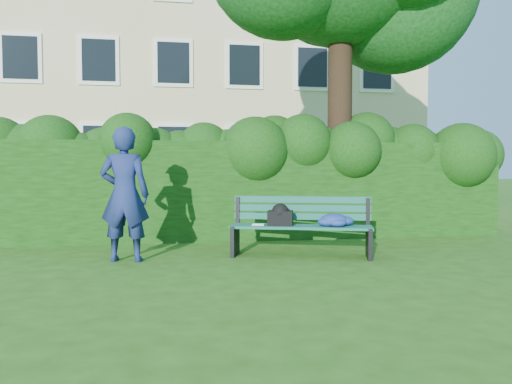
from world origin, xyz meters
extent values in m
plane|color=#2E5014|center=(0.00, 0.00, 0.00)|extent=(80.00, 80.00, 0.00)
cube|color=#C4BD83|center=(0.00, 14.00, 6.00)|extent=(16.00, 8.00, 12.00)
cube|color=white|center=(-6.00, 9.98, 2.00)|extent=(1.30, 0.08, 1.60)
cube|color=black|center=(-6.00, 9.94, 2.00)|extent=(1.05, 0.04, 1.35)
cube|color=white|center=(-3.60, 9.98, 2.00)|extent=(1.30, 0.08, 1.60)
cube|color=black|center=(-3.60, 9.94, 2.00)|extent=(1.05, 0.04, 1.35)
cube|color=white|center=(-1.20, 9.98, 2.00)|extent=(1.30, 0.08, 1.60)
cube|color=black|center=(-1.20, 9.94, 2.00)|extent=(1.05, 0.04, 1.35)
cube|color=white|center=(1.20, 9.98, 2.00)|extent=(1.30, 0.08, 1.60)
cube|color=black|center=(1.20, 9.94, 2.00)|extent=(1.05, 0.04, 1.35)
cube|color=white|center=(3.60, 9.98, 2.00)|extent=(1.30, 0.08, 1.60)
cube|color=black|center=(3.60, 9.94, 2.00)|extent=(1.05, 0.04, 1.35)
cube|color=white|center=(6.00, 9.98, 2.00)|extent=(1.30, 0.08, 1.60)
cube|color=black|center=(6.00, 9.94, 2.00)|extent=(1.05, 0.04, 1.35)
cube|color=white|center=(-6.00, 9.98, 4.80)|extent=(1.30, 0.08, 1.60)
cube|color=black|center=(-6.00, 9.94, 4.80)|extent=(1.05, 0.04, 1.35)
cube|color=white|center=(-3.60, 9.98, 4.80)|extent=(1.30, 0.08, 1.60)
cube|color=black|center=(-3.60, 9.94, 4.80)|extent=(1.05, 0.04, 1.35)
cube|color=white|center=(-1.20, 9.98, 4.80)|extent=(1.30, 0.08, 1.60)
cube|color=black|center=(-1.20, 9.94, 4.80)|extent=(1.05, 0.04, 1.35)
cube|color=white|center=(1.20, 9.98, 4.80)|extent=(1.30, 0.08, 1.60)
cube|color=black|center=(1.20, 9.94, 4.80)|extent=(1.05, 0.04, 1.35)
cube|color=white|center=(3.60, 9.98, 4.80)|extent=(1.30, 0.08, 1.60)
cube|color=black|center=(3.60, 9.94, 4.80)|extent=(1.05, 0.04, 1.35)
cube|color=white|center=(6.00, 9.98, 4.80)|extent=(1.30, 0.08, 1.60)
cube|color=black|center=(6.00, 9.94, 4.80)|extent=(1.05, 0.04, 1.35)
cube|color=black|center=(0.00, 2.20, 0.90)|extent=(10.00, 1.00, 1.80)
cylinder|color=black|center=(1.95, 2.30, 2.68)|extent=(0.47, 0.47, 5.35)
cube|color=#0F4C43|center=(0.54, -0.08, 0.45)|extent=(2.03, 0.72, 0.04)
cube|color=#0F4C43|center=(0.58, 0.04, 0.45)|extent=(2.03, 0.72, 0.04)
cube|color=#0F4C43|center=(0.61, 0.15, 0.45)|extent=(2.03, 0.72, 0.04)
cube|color=#0F4C43|center=(0.65, 0.27, 0.45)|extent=(2.03, 0.72, 0.04)
cube|color=#0F4C43|center=(0.67, 0.34, 0.58)|extent=(2.02, 0.66, 0.10)
cube|color=#0F4C43|center=(0.68, 0.35, 0.71)|extent=(2.02, 0.66, 0.10)
cube|color=#0F4C43|center=(0.68, 0.36, 0.84)|extent=(2.02, 0.66, 0.10)
cube|color=black|center=(-0.36, 0.39, 0.22)|extent=(0.21, 0.50, 0.44)
cube|color=black|center=(-0.28, 0.64, 0.65)|extent=(0.08, 0.08, 0.45)
cube|color=black|center=(-0.38, 0.35, 0.44)|extent=(0.18, 0.42, 0.05)
cube|color=black|center=(1.55, -0.20, 0.22)|extent=(0.21, 0.50, 0.44)
cube|color=black|center=(1.63, 0.04, 0.65)|extent=(0.08, 0.08, 0.45)
cube|color=black|center=(1.53, -0.25, 0.44)|extent=(0.18, 0.42, 0.05)
cube|color=white|center=(-0.02, 0.24, 0.48)|extent=(0.21, 0.18, 0.02)
cube|color=black|center=(0.30, 0.19, 0.58)|extent=(0.43, 0.34, 0.22)
imported|color=navy|center=(-1.97, 0.17, 0.96)|extent=(0.76, 0.57, 1.91)
camera|label=1|loc=(-1.31, -7.09, 1.36)|focal=35.00mm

